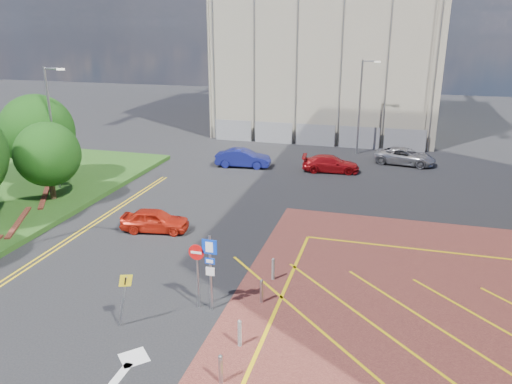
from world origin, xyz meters
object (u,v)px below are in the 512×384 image
at_px(tree_d, 37,131).
at_px(warning_sign, 124,294).
at_px(lamp_back, 361,104).
at_px(lamp_left_far, 52,124).
at_px(car_red_back, 331,164).
at_px(car_red_left, 155,220).
at_px(car_blue_back, 243,158).
at_px(car_silver_back, 405,156).
at_px(sign_cluster, 205,265).
at_px(tree_c, 48,154).

distance_m(tree_d, warning_sign, 20.22).
distance_m(tree_d, lamp_back, 25.47).
xyz_separation_m(lamp_left_far, car_red_back, (16.94, 9.78, -4.03)).
distance_m(car_red_left, car_red_back, 16.14).
relative_size(lamp_back, warning_sign, 3.55).
bearing_deg(car_blue_back, car_silver_back, -76.55).
xyz_separation_m(sign_cluster, car_red_back, (2.23, 20.80, -1.32)).
bearing_deg(tree_d, tree_c, -45.00).
relative_size(tree_c, sign_cluster, 1.53).
xyz_separation_m(warning_sign, car_red_back, (4.67, 22.81, -0.80)).
height_order(lamp_back, sign_cluster, lamp_back).
bearing_deg(warning_sign, tree_d, 135.65).
bearing_deg(car_blue_back, sign_cluster, -172.42).
xyz_separation_m(sign_cluster, car_red_left, (-5.55, 6.65, -1.32)).
height_order(sign_cluster, car_red_left, sign_cluster).
bearing_deg(tree_c, car_red_back, 36.33).
bearing_deg(warning_sign, car_red_left, 109.70).
distance_m(lamp_back, car_red_left, 22.71).
height_order(car_blue_back, car_red_back, car_blue_back).
bearing_deg(tree_c, sign_cluster, -33.16).
bearing_deg(warning_sign, lamp_left_far, 133.29).
bearing_deg(car_blue_back, car_red_back, -91.38).
relative_size(car_blue_back, car_red_back, 0.99).
relative_size(tree_d, lamp_back, 0.76).
distance_m(tree_d, car_silver_back, 27.71).
distance_m(tree_d, car_red_left, 12.88).
bearing_deg(car_red_left, tree_d, 55.24).
xyz_separation_m(tree_c, tree_d, (-3.00, 3.00, 0.68)).
bearing_deg(warning_sign, car_silver_back, 69.06).
height_order(sign_cluster, car_blue_back, sign_cluster).
bearing_deg(sign_cluster, lamp_left_far, 143.18).
xyz_separation_m(lamp_back, warning_sign, (-6.22, -29.03, -2.93)).
bearing_deg(tree_d, sign_cluster, -35.58).
height_order(lamp_back, warning_sign, lamp_back).
height_order(tree_d, warning_sign, tree_d).
distance_m(lamp_left_far, car_blue_back, 14.26).
xyz_separation_m(warning_sign, car_silver_back, (10.16, 26.55, -0.77)).
relative_size(tree_c, tree_d, 0.81).
relative_size(warning_sign, car_red_back, 0.52).
height_order(warning_sign, car_red_back, warning_sign).
xyz_separation_m(tree_d, lamp_back, (20.58, 15.00, 0.49)).
distance_m(car_red_back, car_silver_back, 6.64).
bearing_deg(car_red_back, sign_cluster, 167.84).
bearing_deg(lamp_back, lamp_left_far, -139.14).
bearing_deg(tree_d, car_silver_back, 27.05).
xyz_separation_m(car_red_back, car_silver_back, (5.49, 3.74, 0.03)).
height_order(tree_c, car_silver_back, tree_c).
bearing_deg(tree_d, warning_sign, -44.35).
height_order(tree_d, lamp_back, lamp_back).
bearing_deg(car_red_left, tree_c, 64.75).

